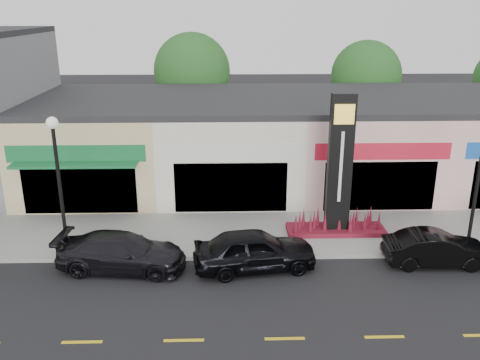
{
  "coord_description": "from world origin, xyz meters",
  "views": [
    {
      "loc": [
        -1.68,
        -15.74,
        9.37
      ],
      "look_at": [
        -1.14,
        4.0,
        2.63
      ],
      "focal_mm": 38.0,
      "sensor_mm": 36.0,
      "label": 1
    }
  ],
  "objects_px": {
    "car_black_sedan": "(255,250)",
    "car_black_conv": "(437,249)",
    "car_dark_sedan": "(122,252)",
    "lamp_west_near": "(58,173)",
    "pylon_sign": "(338,186)",
    "lamp_east_near": "(480,170)"
  },
  "relations": [
    {
      "from": "pylon_sign",
      "to": "car_black_sedan",
      "type": "height_order",
      "value": "pylon_sign"
    },
    {
      "from": "pylon_sign",
      "to": "lamp_west_near",
      "type": "bearing_deg",
      "value": -171.23
    },
    {
      "from": "lamp_east_near",
      "to": "car_dark_sedan",
      "type": "bearing_deg",
      "value": -175.52
    },
    {
      "from": "car_black_sedan",
      "to": "lamp_west_near",
      "type": "bearing_deg",
      "value": 72.32
    },
    {
      "from": "car_dark_sedan",
      "to": "pylon_sign",
      "type": "bearing_deg",
      "value": -66.14
    },
    {
      "from": "car_dark_sedan",
      "to": "car_black_sedan",
      "type": "xyz_separation_m",
      "value": [
        4.98,
        -0.12,
        0.08
      ]
    },
    {
      "from": "car_dark_sedan",
      "to": "car_black_sedan",
      "type": "relative_size",
      "value": 1.05
    },
    {
      "from": "lamp_west_near",
      "to": "car_black_conv",
      "type": "height_order",
      "value": "lamp_west_near"
    },
    {
      "from": "lamp_west_near",
      "to": "pylon_sign",
      "type": "relative_size",
      "value": 0.91
    },
    {
      "from": "car_dark_sedan",
      "to": "car_black_sedan",
      "type": "height_order",
      "value": "car_black_sedan"
    },
    {
      "from": "car_black_conv",
      "to": "lamp_west_near",
      "type": "bearing_deg",
      "value": 87.75
    },
    {
      "from": "car_black_sedan",
      "to": "car_black_conv",
      "type": "distance_m",
      "value": 6.95
    },
    {
      "from": "lamp_east_near",
      "to": "pylon_sign",
      "type": "distance_m",
      "value": 5.42
    },
    {
      "from": "lamp_west_near",
      "to": "car_dark_sedan",
      "type": "bearing_deg",
      "value": -24.32
    },
    {
      "from": "lamp_west_near",
      "to": "car_black_sedan",
      "type": "bearing_deg",
      "value": -9.16
    },
    {
      "from": "car_black_conv",
      "to": "pylon_sign",
      "type": "bearing_deg",
      "value": 52.26
    },
    {
      "from": "lamp_east_near",
      "to": "pylon_sign",
      "type": "xyz_separation_m",
      "value": [
        -5.0,
        1.7,
        -1.2
      ]
    },
    {
      "from": "pylon_sign",
      "to": "car_black_conv",
      "type": "distance_m",
      "value": 4.57
    },
    {
      "from": "lamp_west_near",
      "to": "car_black_sedan",
      "type": "distance_m",
      "value": 7.91
    },
    {
      "from": "lamp_east_near",
      "to": "car_black_conv",
      "type": "bearing_deg",
      "value": -149.12
    },
    {
      "from": "car_dark_sedan",
      "to": "car_black_conv",
      "type": "xyz_separation_m",
      "value": [
        11.93,
        0.04,
        -0.04
      ]
    },
    {
      "from": "car_black_sedan",
      "to": "car_black_conv",
      "type": "relative_size",
      "value": 1.15
    }
  ]
}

